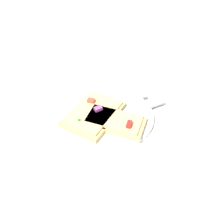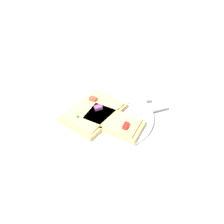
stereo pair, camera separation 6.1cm
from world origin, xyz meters
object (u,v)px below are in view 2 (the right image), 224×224
at_px(knife, 137,113).
at_px(pizza_slice_main, 94,112).
at_px(pizza_slice_corner, 112,121).
at_px(plate, 112,116).
at_px(fork, 113,105).

distance_m(knife, pizza_slice_main, 0.12).
bearing_deg(pizza_slice_corner, knife, -122.69).
height_order(plate, knife, knife).
height_order(pizza_slice_main, pizza_slice_corner, pizza_slice_corner).
xyz_separation_m(plate, knife, (-0.06, -0.04, 0.01)).
bearing_deg(plate, knife, -149.87).
bearing_deg(knife, plate, -15.04).
relative_size(pizza_slice_main, pizza_slice_corner, 1.12).
bearing_deg(knife, pizza_slice_main, -17.30).
relative_size(fork, pizza_slice_corner, 1.04).
bearing_deg(pizza_slice_corner, plate, -61.29).
xyz_separation_m(plate, fork, (0.01, -0.04, 0.01)).
relative_size(plate, fork, 1.39).
xyz_separation_m(plate, pizza_slice_corner, (-0.02, 0.03, 0.02)).
distance_m(plate, fork, 0.04).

